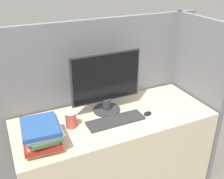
{
  "coord_description": "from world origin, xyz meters",
  "views": [
    {
      "loc": [
        -0.78,
        -1.29,
        1.86
      ],
      "look_at": [
        -0.01,
        0.35,
        0.97
      ],
      "focal_mm": 42.0,
      "sensor_mm": 36.0,
      "label": 1
    }
  ],
  "objects_px": {
    "monitor": "(106,84)",
    "keyboard": "(116,121)",
    "book_stack": "(41,135)",
    "coffee_cup": "(71,119)",
    "mouse": "(148,113)"
  },
  "relations": [
    {
      "from": "monitor",
      "to": "mouse",
      "type": "xyz_separation_m",
      "value": [
        0.27,
        -0.21,
        -0.23
      ]
    },
    {
      "from": "mouse",
      "to": "coffee_cup",
      "type": "relative_size",
      "value": 0.53
    },
    {
      "from": "book_stack",
      "to": "mouse",
      "type": "bearing_deg",
      "value": 2.35
    },
    {
      "from": "coffee_cup",
      "to": "monitor",
      "type": "bearing_deg",
      "value": 16.87
    },
    {
      "from": "mouse",
      "to": "keyboard",
      "type": "bearing_deg",
      "value": 175.65
    },
    {
      "from": "keyboard",
      "to": "book_stack",
      "type": "height_order",
      "value": "book_stack"
    },
    {
      "from": "coffee_cup",
      "to": "book_stack",
      "type": "relative_size",
      "value": 0.42
    },
    {
      "from": "keyboard",
      "to": "mouse",
      "type": "relative_size",
      "value": 6.73
    },
    {
      "from": "mouse",
      "to": "coffee_cup",
      "type": "bearing_deg",
      "value": 170.46
    },
    {
      "from": "keyboard",
      "to": "book_stack",
      "type": "distance_m",
      "value": 0.58
    },
    {
      "from": "monitor",
      "to": "keyboard",
      "type": "distance_m",
      "value": 0.3
    },
    {
      "from": "book_stack",
      "to": "monitor",
      "type": "bearing_deg",
      "value": 22.44
    },
    {
      "from": "keyboard",
      "to": "mouse",
      "type": "xyz_separation_m",
      "value": [
        0.28,
        -0.02,
        0.0
      ]
    },
    {
      "from": "keyboard",
      "to": "coffee_cup",
      "type": "relative_size",
      "value": 3.57
    },
    {
      "from": "monitor",
      "to": "keyboard",
      "type": "relative_size",
      "value": 1.28
    }
  ]
}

